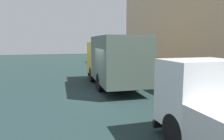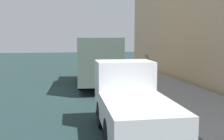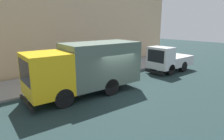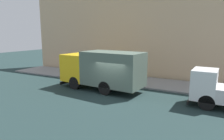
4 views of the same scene
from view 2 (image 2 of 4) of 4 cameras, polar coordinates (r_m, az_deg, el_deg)
The scene contains 6 objects.
ground at distance 16.01m, azimuth -6.42°, elevation -4.55°, with size 80.00×80.00×0.00m, color #1F3232.
sidewalk at distance 17.15m, azimuth 10.83°, elevation -3.62°, with size 4.19×30.00×0.13m, color gray.
building_facade at distance 18.05m, azimuth 19.01°, elevation 11.45°, with size 0.50×30.00×9.41m, color tan.
large_utility_truck at distance 17.33m, azimuth -3.19°, elevation 2.30°, with size 3.01×7.32×3.19m.
small_flatbed_truck at distance 8.85m, azimuth 4.08°, elevation -6.81°, with size 2.17×4.72×2.36m.
pedestrian_walking at distance 20.13m, azimuth 7.40°, elevation 1.01°, with size 0.37×0.37×1.82m.
Camera 2 is at (-1.21, -15.63, 3.25)m, focal length 42.61 mm.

